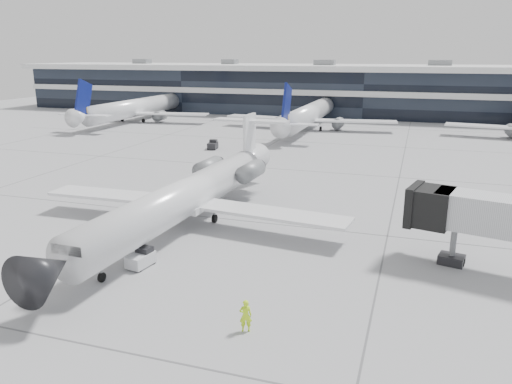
% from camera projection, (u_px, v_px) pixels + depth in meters
% --- Properties ---
extents(ground, '(220.00, 220.00, 0.00)m').
position_uv_depth(ground, '(265.00, 223.00, 41.73)').
color(ground, gray).
rests_on(ground, ground).
extents(terminal, '(170.00, 22.00, 10.00)m').
position_uv_depth(terminal, '(369.00, 93.00, 115.52)').
color(terminal, black).
rests_on(terminal, ground).
extents(bg_jet_left, '(32.00, 40.00, 9.60)m').
position_uv_depth(bg_jet_left, '(138.00, 121.00, 105.55)').
color(bg_jet_left, white).
rests_on(bg_jet_left, ground).
extents(bg_jet_center, '(32.00, 40.00, 9.60)m').
position_uv_depth(bg_jet_center, '(309.00, 129.00, 94.51)').
color(bg_jet_center, white).
rests_on(bg_jet_center, ground).
extents(regional_jet, '(26.69, 33.30, 7.69)m').
position_uv_depth(regional_jet, '(189.00, 194.00, 40.59)').
color(regional_jet, white).
rests_on(regional_jet, ground).
extents(ramp_worker, '(0.74, 0.62, 1.74)m').
position_uv_depth(ramp_worker, '(246.00, 316.00, 25.24)').
color(ramp_worker, '#C4FF1A').
rests_on(ramp_worker, ground).
extents(baggage_tug, '(1.44, 2.09, 1.23)m').
position_uv_depth(baggage_tug, '(141.00, 258.00, 33.12)').
color(baggage_tug, silver).
rests_on(baggage_tug, ground).
extents(traffic_cone, '(0.41, 0.41, 0.56)m').
position_uv_depth(traffic_cone, '(151.00, 195.00, 49.19)').
color(traffic_cone, orange).
rests_on(traffic_cone, ground).
extents(far_tug, '(1.58, 2.30, 1.35)m').
position_uv_depth(far_tug, '(213.00, 145.00, 74.08)').
color(far_tug, black).
rests_on(far_tug, ground).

